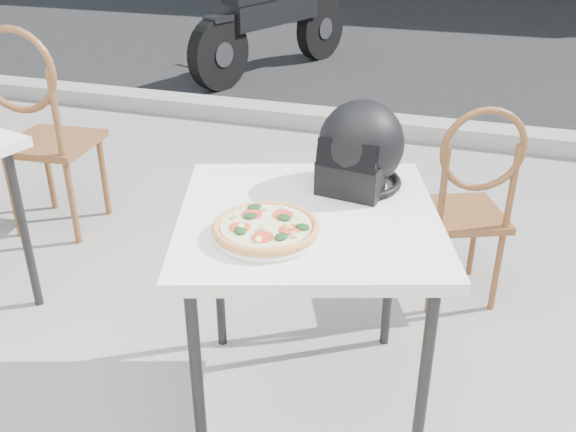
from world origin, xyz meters
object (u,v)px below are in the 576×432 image
(cafe_table_main, at_px, (308,233))
(motorcycle, at_px, (274,24))
(plate, at_px, (266,234))
(cafe_chair_main, at_px, (468,197))
(cafe_chair_side, at_px, (39,122))
(helmet, at_px, (360,150))
(pizza, at_px, (266,227))

(cafe_table_main, bearing_deg, motorcycle, 110.30)
(plate, xyz_separation_m, motorcycle, (-1.51, 4.46, -0.29))
(plate, relative_size, cafe_chair_main, 0.40)
(cafe_table_main, distance_m, cafe_chair_side, 1.82)
(plate, bearing_deg, helmet, 67.56)
(cafe_chair_main, height_order, motorcycle, motorcycle)
(helmet, bearing_deg, plate, -104.04)
(plate, height_order, cafe_chair_side, cafe_chair_side)
(pizza, height_order, motorcycle, motorcycle)
(cafe_chair_main, bearing_deg, helmet, 34.49)
(cafe_table_main, bearing_deg, cafe_chair_main, 60.56)
(cafe_chair_side, bearing_deg, pizza, 142.28)
(plate, height_order, helmet, helmet)
(cafe_table_main, relative_size, helmet, 3.02)
(helmet, height_order, motorcycle, motorcycle)
(helmet, bearing_deg, cafe_chair_side, 170.09)
(pizza, distance_m, motorcycle, 4.72)
(cafe_chair_main, distance_m, motorcycle, 4.03)
(pizza, bearing_deg, cafe_chair_side, 147.26)
(pizza, relative_size, motorcycle, 0.19)
(plate, height_order, motorcycle, motorcycle)
(cafe_chair_main, height_order, cafe_chair_side, cafe_chair_side)
(pizza, relative_size, helmet, 1.17)
(pizza, distance_m, cafe_chair_side, 1.85)
(pizza, bearing_deg, plate, -124.01)
(cafe_chair_side, bearing_deg, helmet, 156.71)
(helmet, distance_m, cafe_chair_side, 1.83)
(helmet, xyz_separation_m, motorcycle, (-1.68, 4.03, -0.41))
(cafe_table_main, height_order, helmet, helmet)
(cafe_table_main, distance_m, motorcycle, 4.57)
(cafe_table_main, xyz_separation_m, motorcycle, (-1.58, 4.28, -0.21))
(cafe_chair_side, bearing_deg, cafe_table_main, 148.32)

